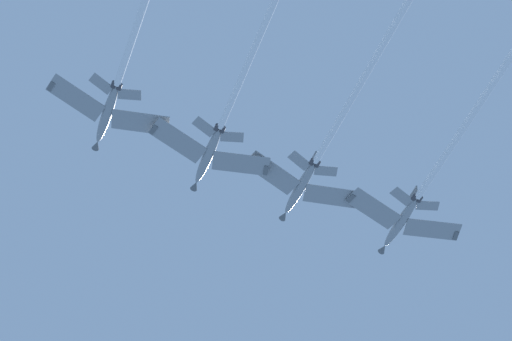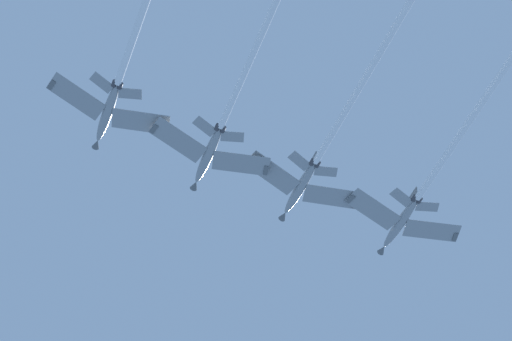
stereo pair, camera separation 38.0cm
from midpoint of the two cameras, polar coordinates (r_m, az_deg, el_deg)
The scene contains 4 objects.
jet_far_left at distance 126.61m, azimuth -8.37°, elevation 8.65°, with size 50.54×27.30×17.77m.
jet_inner_left at distance 128.18m, azimuth -1.87°, elevation 4.30°, with size 43.90×24.06×15.18m.
jet_centre at distance 130.09m, azimuth 5.28°, elevation 2.89°, with size 50.18×27.62×17.86m.
jet_inner_right at distance 134.68m, azimuth 11.77°, elevation -0.19°, with size 45.49×24.39×16.59m.
Camera 2 is at (-37.89, 11.35, 1.60)m, focal length 59.60 mm.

